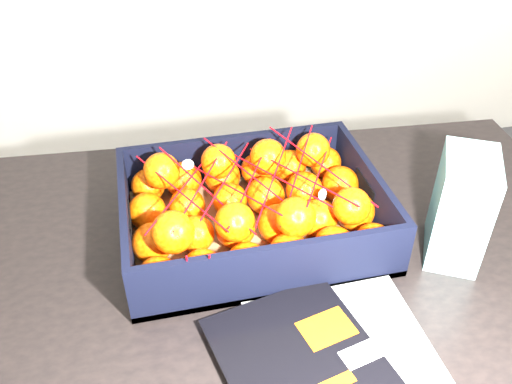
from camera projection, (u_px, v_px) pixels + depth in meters
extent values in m
cube|color=black|center=(275.00, 270.00, 0.93)|extent=(1.26, 0.89, 0.04)
cylinder|color=black|center=(17.00, 316.00, 1.33)|extent=(0.06, 0.06, 0.71)
cylinder|color=black|center=(431.00, 246.00, 1.53)|extent=(0.06, 0.06, 0.71)
cube|color=beige|center=(330.00, 371.00, 0.74)|extent=(0.23, 0.30, 0.01)
cube|color=beige|center=(362.00, 362.00, 0.75)|extent=(0.22, 0.28, 0.01)
cube|color=black|center=(308.00, 371.00, 0.73)|extent=(0.26, 0.32, 0.01)
cube|color=orange|center=(327.00, 328.00, 0.78)|extent=(0.09, 0.07, 0.00)
cube|color=white|center=(361.00, 354.00, 0.75)|extent=(0.06, 0.04, 0.00)
cube|color=brown|center=(252.00, 229.00, 0.97)|extent=(0.44, 0.33, 0.01)
cube|color=black|center=(234.00, 159.00, 1.07)|extent=(0.44, 0.01, 0.11)
cube|color=black|center=(275.00, 272.00, 0.82)|extent=(0.44, 0.01, 0.11)
cube|color=black|center=(127.00, 226.00, 0.91)|extent=(0.01, 0.31, 0.11)
cube|color=black|center=(368.00, 191.00, 0.98)|extent=(0.01, 0.31, 0.11)
sphere|color=#FF5105|center=(159.00, 278.00, 0.82)|extent=(0.07, 0.07, 0.07)
sphere|color=#FF5105|center=(152.00, 243.00, 0.89)|extent=(0.07, 0.07, 0.07)
sphere|color=#FF5105|center=(147.00, 211.00, 0.95)|extent=(0.07, 0.07, 0.07)
sphere|color=#FF5105|center=(148.00, 186.00, 1.01)|extent=(0.06, 0.06, 0.06)
sphere|color=#FF5105|center=(203.00, 270.00, 0.84)|extent=(0.07, 0.07, 0.07)
sphere|color=#FF5105|center=(196.00, 234.00, 0.90)|extent=(0.06, 0.06, 0.06)
sphere|color=#FF5105|center=(187.00, 206.00, 0.96)|extent=(0.06, 0.06, 0.06)
sphere|color=#FF5105|center=(183.00, 180.00, 1.03)|extent=(0.07, 0.07, 0.07)
sphere|color=#FF5105|center=(247.00, 263.00, 0.85)|extent=(0.07, 0.07, 0.07)
sphere|color=#FF5105|center=(235.00, 228.00, 0.91)|extent=(0.07, 0.07, 0.07)
sphere|color=#FF5105|center=(230.00, 200.00, 0.98)|extent=(0.06, 0.06, 0.06)
sphere|color=#FF5105|center=(222.00, 176.00, 1.04)|extent=(0.07, 0.07, 0.07)
sphere|color=#FF5105|center=(289.00, 254.00, 0.87)|extent=(0.07, 0.07, 0.07)
sphere|color=#FF5105|center=(278.00, 224.00, 0.92)|extent=(0.07, 0.07, 0.07)
sphere|color=#FF5105|center=(266.00, 195.00, 0.99)|extent=(0.07, 0.07, 0.07)
sphere|color=#FF5105|center=(257.00, 169.00, 1.05)|extent=(0.06, 0.06, 0.06)
sphere|color=#FF5105|center=(334.00, 247.00, 0.88)|extent=(0.07, 0.07, 0.07)
sphere|color=#FF5105|center=(318.00, 218.00, 0.94)|extent=(0.07, 0.07, 0.07)
sphere|color=#FF5105|center=(304.00, 190.00, 1.00)|extent=(0.07, 0.07, 0.07)
sphere|color=#FF5105|center=(290.00, 166.00, 1.06)|extent=(0.07, 0.07, 0.07)
sphere|color=#FF5105|center=(373.00, 242.00, 0.89)|extent=(0.06, 0.06, 0.06)
sphere|color=#FF5105|center=(355.00, 211.00, 0.95)|extent=(0.07, 0.07, 0.07)
sphere|color=#FF5105|center=(340.00, 184.00, 1.02)|extent=(0.07, 0.07, 0.07)
sphere|color=#FF5105|center=(326.00, 162.00, 1.07)|extent=(0.06, 0.06, 0.06)
sphere|color=#FF5105|center=(173.00, 232.00, 0.83)|extent=(0.07, 0.07, 0.07)
sphere|color=#FF5105|center=(162.00, 171.00, 0.96)|extent=(0.06, 0.06, 0.06)
sphere|color=#FF5105|center=(235.00, 222.00, 0.85)|extent=(0.06, 0.06, 0.06)
sphere|color=#FF5105|center=(218.00, 161.00, 0.98)|extent=(0.06, 0.06, 0.06)
sphere|color=#FF5105|center=(295.00, 217.00, 0.86)|extent=(0.07, 0.07, 0.07)
sphere|color=#FF5105|center=(268.00, 157.00, 1.00)|extent=(0.07, 0.07, 0.07)
sphere|color=#FF5105|center=(352.00, 206.00, 0.88)|extent=(0.06, 0.06, 0.06)
sphere|color=#FF5105|center=(313.00, 150.00, 1.01)|extent=(0.06, 0.06, 0.06)
cylinder|color=red|center=(179.00, 191.00, 0.89)|extent=(0.12, 0.23, 0.01)
cylinder|color=red|center=(204.00, 188.00, 0.89)|extent=(0.12, 0.23, 0.03)
cylinder|color=red|center=(229.00, 186.00, 0.90)|extent=(0.12, 0.23, 0.04)
cylinder|color=red|center=(251.00, 176.00, 0.91)|extent=(0.12, 0.23, 0.03)
cylinder|color=red|center=(275.00, 177.00, 0.92)|extent=(0.12, 0.23, 0.03)
cylinder|color=red|center=(300.00, 175.00, 0.92)|extent=(0.12, 0.23, 0.02)
cylinder|color=red|center=(320.00, 164.00, 0.94)|extent=(0.12, 0.23, 0.04)
cylinder|color=red|center=(179.00, 192.00, 0.89)|extent=(0.12, 0.23, 0.04)
cylinder|color=red|center=(203.00, 182.00, 0.90)|extent=(0.12, 0.23, 0.00)
cylinder|color=red|center=(227.00, 178.00, 0.91)|extent=(0.12, 0.23, 0.02)
cylinder|color=red|center=(251.00, 179.00, 0.91)|extent=(0.12, 0.23, 0.01)
cylinder|color=red|center=(275.00, 173.00, 0.92)|extent=(0.12, 0.23, 0.03)
cylinder|color=red|center=(298.00, 171.00, 0.93)|extent=(0.12, 0.23, 0.04)
cylinder|color=red|center=(320.00, 168.00, 0.94)|extent=(0.12, 0.23, 0.03)
cylinder|color=red|center=(187.00, 270.00, 0.79)|extent=(0.00, 0.03, 0.09)
cylinder|color=red|center=(208.00, 267.00, 0.80)|extent=(0.01, 0.04, 0.08)
cube|color=white|center=(461.00, 208.00, 0.88)|extent=(0.13, 0.15, 0.19)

